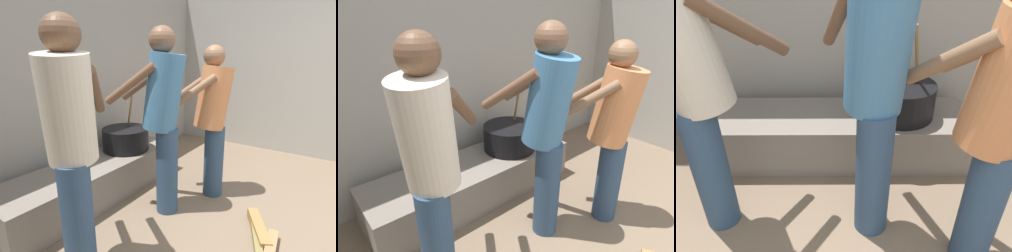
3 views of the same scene
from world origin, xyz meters
The scene contains 5 objects.
hearth_ledge centered at (-0.11, 2.18, 0.19)m, with size 2.01×0.60×0.38m, color slate.
cooking_pot_main centered at (0.34, 2.18, 0.50)m, with size 0.53×0.53×0.71m.
cook_in_orange_shirt centered at (0.58, 1.23, 0.87)m, with size 0.64×0.71×1.52m.
cook_in_cream_shirt centered at (-0.83, 1.50, 0.94)m, with size 0.71×0.70×1.64m.
cook_in_blue_shirt centered at (0.07, 1.46, 0.95)m, with size 0.47×0.74×1.66m.
Camera 3 is at (-0.10, 0.10, 1.51)m, focal length 32.49 mm.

